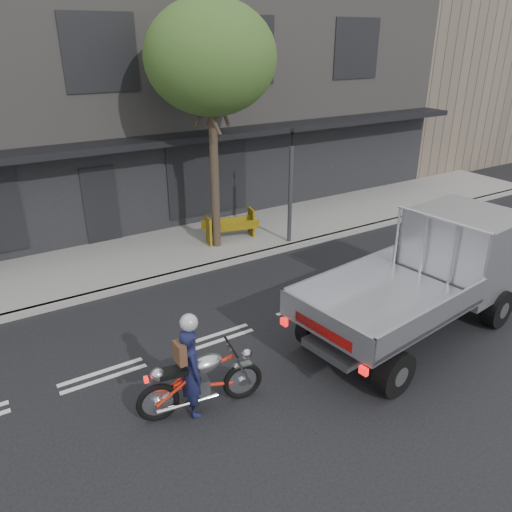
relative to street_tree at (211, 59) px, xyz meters
The scene contains 11 objects.
ground 7.09m from the street_tree, 117.65° to the right, with size 80.00×80.00×0.00m, color black.
sidewalk 5.67m from the street_tree, 167.20° to the left, with size 32.00×3.20×0.15m, color gray.
kerb 5.75m from the street_tree, 153.43° to the right, with size 32.00×0.20×0.15m, color gray.
building_main 7.54m from the street_tree, 107.22° to the left, with size 26.00×10.00×8.00m, color slate.
building_neighbour 19.17m from the street_tree, 21.75° to the left, with size 14.00×10.00×10.00m, color brown.
street_tree is the anchor object (origin of this frame).
traffic_light_pole 4.23m from the street_tree, 23.03° to the right, with size 0.12×0.12×3.50m.
motorcycle 8.32m from the street_tree, 119.69° to the right, with size 2.18×0.64×1.13m.
rider 8.26m from the street_tree, 120.77° to the right, with size 0.58×0.38×1.60m, color #15183B.
flatbed_ute 7.61m from the street_tree, 67.22° to the right, with size 5.57×2.81×2.48m.
construction_barrier 4.72m from the street_tree, ahead, with size 1.57×0.63×0.88m, color yellow, non-canonical shape.
Camera 1 is at (-3.96, -7.98, 5.81)m, focal length 35.00 mm.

